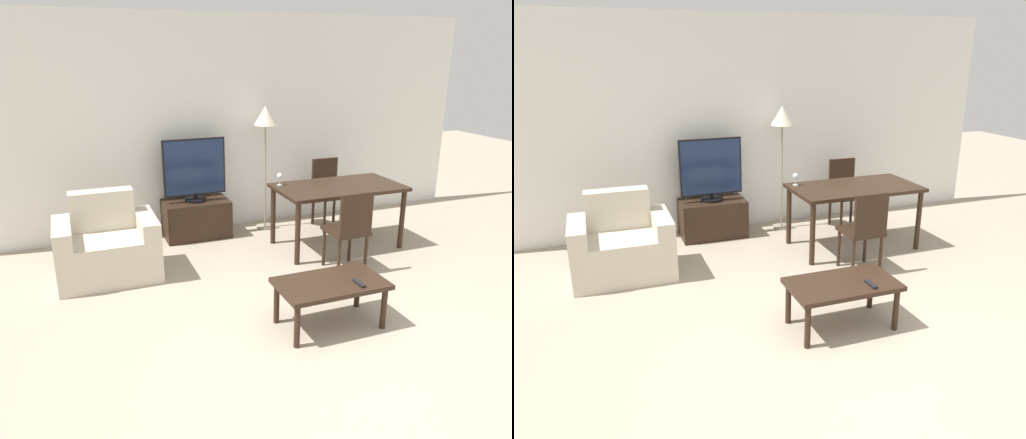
# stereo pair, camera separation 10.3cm
# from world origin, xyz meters

# --- Properties ---
(ground_plane) EXTENTS (18.00, 18.00, 0.00)m
(ground_plane) POSITION_xyz_m (0.00, 0.00, 0.00)
(ground_plane) COLOR tan
(wall_back) EXTENTS (7.11, 0.06, 2.70)m
(wall_back) POSITION_xyz_m (0.00, 3.47, 1.35)
(wall_back) COLOR white
(wall_back) RESTS_ON ground_plane
(armchair) EXTENTS (1.01, 0.73, 0.87)m
(armchair) POSITION_xyz_m (-1.60, 2.35, 0.32)
(armchair) COLOR beige
(armchair) RESTS_ON ground_plane
(tv_stand) EXTENTS (0.81, 0.48, 0.47)m
(tv_stand) POSITION_xyz_m (-0.44, 3.17, 0.24)
(tv_stand) COLOR black
(tv_stand) RESTS_ON ground_plane
(tv) EXTENTS (0.77, 0.27, 0.78)m
(tv) POSITION_xyz_m (-0.44, 3.16, 0.87)
(tv) COLOR black
(tv) RESTS_ON tv_stand
(coffee_table) EXTENTS (0.92, 0.52, 0.42)m
(coffee_table) POSITION_xyz_m (0.07, 0.63, 0.36)
(coffee_table) COLOR black
(coffee_table) RESTS_ON ground_plane
(dining_table) EXTENTS (1.49, 0.81, 0.75)m
(dining_table) POSITION_xyz_m (1.05, 2.25, 0.67)
(dining_table) COLOR black
(dining_table) RESTS_ON ground_plane
(dining_chair_near) EXTENTS (0.40, 0.40, 0.90)m
(dining_chair_near) POSITION_xyz_m (0.79, 1.54, 0.50)
(dining_chair_near) COLOR black
(dining_chair_near) RESTS_ON ground_plane
(dining_chair_far) EXTENTS (0.40, 0.40, 0.90)m
(dining_chair_far) POSITION_xyz_m (1.31, 2.96, 0.50)
(dining_chair_far) COLOR black
(dining_chair_far) RESTS_ON ground_plane
(floor_lamp) EXTENTS (0.29, 0.29, 1.60)m
(floor_lamp) POSITION_xyz_m (0.50, 3.16, 1.37)
(floor_lamp) COLOR gray
(floor_lamp) RESTS_ON ground_plane
(remote_primary) EXTENTS (0.04, 0.15, 0.02)m
(remote_primary) POSITION_xyz_m (0.26, 0.50, 0.43)
(remote_primary) COLOR black
(remote_primary) RESTS_ON coffee_table
(wine_glass_left) EXTENTS (0.07, 0.07, 0.15)m
(wine_glass_left) POSITION_xyz_m (0.42, 2.51, 0.85)
(wine_glass_left) COLOR silver
(wine_glass_left) RESTS_ON dining_table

